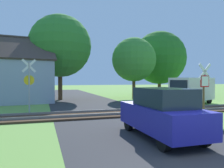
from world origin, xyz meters
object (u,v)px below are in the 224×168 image
(tree_center, at_px, (60,46))
(house, at_px, (12,79))
(mail_truck, at_px, (191,90))
(crossing_sign_far, at_px, (29,81))
(tree_right, at_px, (134,60))
(parked_car, at_px, (162,113))
(stop_sign_near, at_px, (204,86))
(tree_far, at_px, (159,58))

(tree_center, bearing_deg, house, -165.03)
(mail_truck, bearing_deg, house, 44.59)
(crossing_sign_far, distance_m, tree_right, 12.94)
(house, height_order, parked_car, house)
(stop_sign_near, distance_m, house, 16.53)
(house, xyz_separation_m, parked_car, (6.73, -15.06, -1.21))
(tree_center, relative_size, tree_right, 1.31)
(stop_sign_near, xyz_separation_m, tree_right, (1.63, 12.85, 2.56))
(tree_right, bearing_deg, tree_far, 36.25)
(tree_right, xyz_separation_m, tree_far, (5.51, 4.04, 0.75))
(stop_sign_near, distance_m, crossing_sign_far, 10.34)
(tree_far, xyz_separation_m, mail_truck, (-3.07, -10.60, -3.80))
(crossing_sign_far, height_order, mail_truck, crossing_sign_far)
(tree_far, bearing_deg, parked_car, -119.79)
(mail_truck, distance_m, parked_car, 11.83)
(mail_truck, relative_size, parked_car, 1.31)
(mail_truck, xyz_separation_m, parked_car, (-7.99, -8.71, -0.34))
(crossing_sign_far, relative_size, mail_truck, 0.65)
(crossing_sign_far, distance_m, mail_truck, 12.88)
(tree_far, relative_size, mail_truck, 1.64)
(tree_right, xyz_separation_m, mail_truck, (2.44, -6.56, -3.05))
(house, height_order, tree_center, tree_center)
(stop_sign_near, height_order, crossing_sign_far, crossing_sign_far)
(crossing_sign_far, xyz_separation_m, mail_truck, (12.83, 0.80, -0.75))
(stop_sign_near, height_order, tree_center, tree_center)
(tree_far, distance_m, mail_truck, 11.67)
(house, relative_size, tree_far, 0.91)
(crossing_sign_far, distance_m, tree_far, 19.80)
(tree_far, relative_size, parked_car, 2.14)
(tree_far, height_order, parked_car, tree_far)
(stop_sign_near, distance_m, tree_far, 18.64)
(crossing_sign_far, distance_m, parked_car, 9.34)
(crossing_sign_far, distance_m, tree_center, 9.42)
(stop_sign_near, xyz_separation_m, house, (-10.64, 12.64, 0.38))
(crossing_sign_far, xyz_separation_m, tree_center, (2.55, 8.34, 3.56))
(house, xyz_separation_m, tree_far, (17.79, 4.26, 2.93))
(tree_right, bearing_deg, tree_center, 172.94)
(tree_right, bearing_deg, mail_truck, -69.60)
(crossing_sign_far, bearing_deg, tree_center, 64.80)
(parked_car, bearing_deg, tree_right, 70.41)
(house, height_order, mail_truck, house)
(crossing_sign_far, bearing_deg, parked_car, -66.74)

